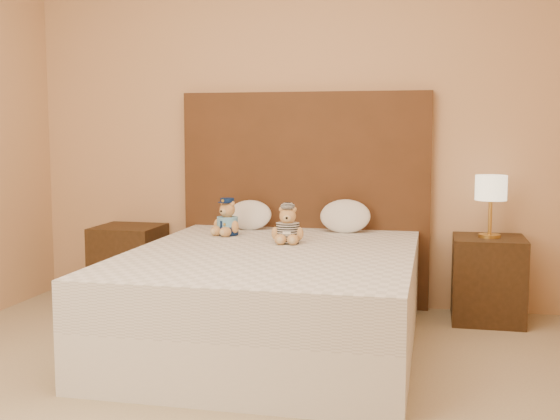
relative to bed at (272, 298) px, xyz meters
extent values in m
cube|color=tan|center=(0.00, 1.05, 1.07)|extent=(4.00, 0.04, 2.70)
cube|color=white|center=(0.00, 0.00, -0.13)|extent=(1.60, 2.00, 0.30)
cube|color=white|center=(0.00, 0.00, 0.15)|extent=(1.60, 2.00, 0.25)
cube|color=#502D18|center=(0.00, 1.01, 0.47)|extent=(1.75, 0.08, 1.50)
cube|color=#3A2312|center=(-1.25, 0.80, 0.00)|extent=(0.45, 0.45, 0.55)
cube|color=#3A2312|center=(1.25, 0.80, 0.00)|extent=(0.45, 0.45, 0.55)
cylinder|color=gold|center=(1.25, 0.80, 0.28)|extent=(0.14, 0.14, 0.02)
cylinder|color=gold|center=(1.25, 0.80, 0.41)|extent=(0.02, 0.02, 0.26)
cylinder|color=#F1E6BD|center=(1.25, 0.80, 0.59)|extent=(0.20, 0.20, 0.16)
ellipsoid|color=white|center=(-0.35, 0.83, 0.38)|extent=(0.31, 0.20, 0.22)
ellipsoid|color=white|center=(0.31, 0.83, 0.40)|extent=(0.34, 0.22, 0.24)
camera|label=1|loc=(0.90, -3.84, 0.95)|focal=45.00mm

